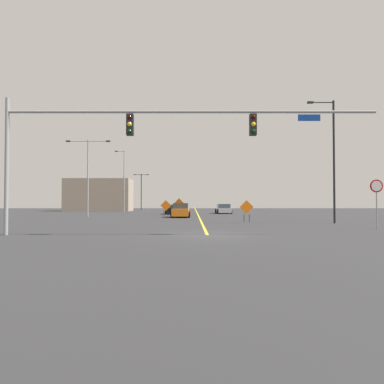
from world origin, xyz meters
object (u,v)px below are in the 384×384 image
street_lamp_near_right (87,170)px  construction_sign_left_shoulder (178,204)px  street_lamp_far_right (331,156)px  car_orange_near (180,211)px  car_black_approaching (173,210)px  street_lamp_far_left (140,188)px  street_lamp_mid_left (123,179)px  construction_sign_right_shoulder (165,206)px  stop_sign (375,194)px  construction_sign_right_lane (246,208)px  traffic_signal_assembly (138,132)px  car_silver_distant (222,209)px

street_lamp_near_right → construction_sign_left_shoulder: (9.30, 13.89, -3.62)m
street_lamp_far_right → car_orange_near: street_lamp_far_right is taller
car_orange_near → car_black_approaching: bearing=96.4°
street_lamp_near_right → street_lamp_far_left: street_lamp_near_right is taller
street_lamp_mid_left → construction_sign_right_shoulder: bearing=-64.2°
car_black_approaching → car_orange_near: 10.32m
stop_sign → construction_sign_left_shoulder: (-12.69, 32.10, -0.69)m
stop_sign → construction_sign_right_shoulder: 25.37m
street_lamp_near_right → construction_sign_right_lane: size_ratio=4.70×
stop_sign → street_lamp_far_right: street_lamp_far_right is taller
traffic_signal_assembly → construction_sign_right_lane: traffic_signal_assembly is taller
car_silver_distant → car_orange_near: 13.79m
stop_sign → car_black_approaching: (-13.17, 27.81, -1.46)m
street_lamp_near_right → car_black_approaching: bearing=47.4°
stop_sign → car_silver_distant: size_ratio=0.67×
stop_sign → construction_sign_left_shoulder: stop_sign is taller
stop_sign → construction_sign_left_shoulder: 34.53m
street_lamp_near_right → street_lamp_far_right: size_ratio=0.89×
construction_sign_left_shoulder → car_black_approaching: (-0.48, -4.29, -0.77)m
traffic_signal_assembly → car_black_approaching: (0.27, 31.49, -4.47)m
construction_sign_right_lane → street_lamp_far_left: bearing=107.8°
construction_sign_right_lane → construction_sign_left_shoulder: 24.66m
traffic_signal_assembly → car_black_approaching: 31.81m
street_lamp_mid_left → car_orange_near: 22.49m
street_lamp_far_right → car_black_approaching: 25.41m
traffic_signal_assembly → street_lamp_near_right: bearing=111.3°
construction_sign_right_shoulder → car_black_approaching: (0.68, 6.57, -0.53)m
street_lamp_near_right → car_orange_near: (9.97, -0.65, -4.29)m
street_lamp_near_right → car_orange_near: bearing=-3.7°
street_lamp_near_right → street_lamp_far_left: (0.94, 35.51, -0.68)m
street_lamp_far_left → car_black_approaching: 27.33m
car_orange_near → construction_sign_right_lane: bearing=-59.1°
traffic_signal_assembly → construction_sign_left_shoulder: (0.75, 35.79, -3.70)m
street_lamp_near_right → car_silver_distant: bearing=37.7°
street_lamp_far_left → construction_sign_right_shoulder: 33.42m
construction_sign_right_shoulder → car_black_approaching: size_ratio=0.41×
street_lamp_near_right → car_black_approaching: 13.76m
street_lamp_near_right → construction_sign_right_lane: 18.87m
traffic_signal_assembly → street_lamp_far_right: (13.25, 10.13, 0.05)m
traffic_signal_assembly → street_lamp_far_left: street_lamp_far_left is taller
street_lamp_far_left → construction_sign_right_lane: bearing=-72.2°
traffic_signal_assembly → car_orange_near: size_ratio=4.26×
construction_sign_right_lane → car_orange_near: size_ratio=0.41×
street_lamp_mid_left → car_black_approaching: size_ratio=2.18×
street_lamp_far_right → construction_sign_right_lane: 7.65m
street_lamp_near_right → construction_sign_left_shoulder: bearing=56.2°
stop_sign → car_black_approaching: stop_sign is taller
street_lamp_near_right → construction_sign_right_lane: bearing=-32.6°
construction_sign_left_shoulder → car_orange_near: 14.58m
street_lamp_far_right → construction_sign_right_shoulder: bearing=132.7°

